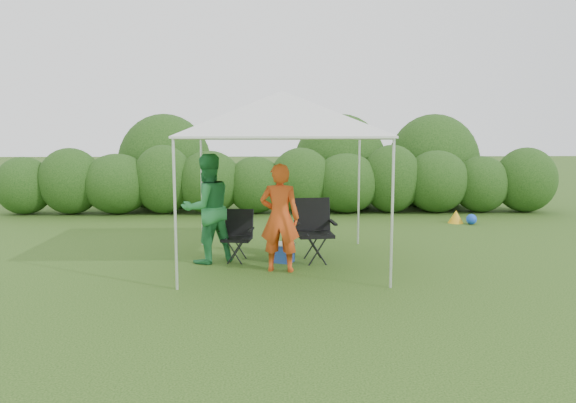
{
  "coord_description": "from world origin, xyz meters",
  "views": [
    {
      "loc": [
        -0.18,
        -8.65,
        2.25
      ],
      "look_at": [
        0.09,
        0.4,
        1.05
      ],
      "focal_mm": 35.0,
      "sensor_mm": 36.0,
      "label": 1
    }
  ],
  "objects_px": {
    "man": "(280,218)",
    "cooler": "(282,252)",
    "chair_right": "(314,226)",
    "canopy": "(282,114)",
    "chair_left": "(238,232)",
    "woman": "(207,209)"
  },
  "relations": [
    {
      "from": "chair_left",
      "to": "chair_right",
      "type": "bearing_deg",
      "value": 5.74
    },
    {
      "from": "chair_right",
      "to": "cooler",
      "type": "bearing_deg",
      "value": -175.38
    },
    {
      "from": "chair_left",
      "to": "man",
      "type": "bearing_deg",
      "value": -38.33
    },
    {
      "from": "woman",
      "to": "cooler",
      "type": "height_order",
      "value": "woman"
    },
    {
      "from": "canopy",
      "to": "cooler",
      "type": "bearing_deg",
      "value": 93.21
    },
    {
      "from": "chair_left",
      "to": "woman",
      "type": "relative_size",
      "value": 0.47
    },
    {
      "from": "chair_left",
      "to": "woman",
      "type": "bearing_deg",
      "value": -157.71
    },
    {
      "from": "canopy",
      "to": "man",
      "type": "xyz_separation_m",
      "value": [
        -0.05,
        -0.51,
        -1.61
      ]
    },
    {
      "from": "chair_left",
      "to": "canopy",
      "type": "bearing_deg",
      "value": -8.77
    },
    {
      "from": "chair_right",
      "to": "man",
      "type": "distance_m",
      "value": 0.94
    },
    {
      "from": "chair_left",
      "to": "woman",
      "type": "xyz_separation_m",
      "value": [
        -0.49,
        -0.12,
        0.42
      ]
    },
    {
      "from": "man",
      "to": "cooler",
      "type": "relative_size",
      "value": 3.68
    },
    {
      "from": "chair_right",
      "to": "woman",
      "type": "relative_size",
      "value": 0.58
    },
    {
      "from": "canopy",
      "to": "chair_left",
      "type": "relative_size",
      "value": 3.59
    },
    {
      "from": "man",
      "to": "chair_right",
      "type": "bearing_deg",
      "value": -122.36
    },
    {
      "from": "canopy",
      "to": "man",
      "type": "height_order",
      "value": "canopy"
    },
    {
      "from": "man",
      "to": "cooler",
      "type": "xyz_separation_m",
      "value": [
        0.04,
        0.59,
        -0.69
      ]
    },
    {
      "from": "canopy",
      "to": "cooler",
      "type": "relative_size",
      "value": 6.7
    },
    {
      "from": "chair_left",
      "to": "man",
      "type": "relative_size",
      "value": 0.51
    },
    {
      "from": "chair_left",
      "to": "cooler",
      "type": "xyz_separation_m",
      "value": [
        0.75,
        -0.16,
        -0.32
      ]
    },
    {
      "from": "chair_right",
      "to": "cooler",
      "type": "relative_size",
      "value": 2.28
    },
    {
      "from": "canopy",
      "to": "chair_right",
      "type": "xyz_separation_m",
      "value": [
        0.54,
        0.17,
        -1.87
      ]
    }
  ]
}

